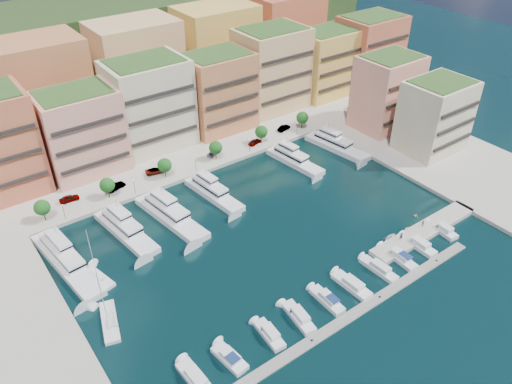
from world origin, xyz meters
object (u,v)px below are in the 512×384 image
(cruiser_7, at_px, (399,257))
(tender_1, at_px, (407,228))
(tree_5, at_px, (302,118))
(lamppost_3, at_px, (249,143))
(tree_3, at_px, (216,148))
(car_2, at_px, (155,171))
(tree_0, at_px, (42,208))
(yacht_1, at_px, (124,229))
(yacht_3, at_px, (212,192))
(yacht_6, at_px, (335,145))
(tree_4, at_px, (261,132))
(yacht_5, at_px, (293,159))
(yacht_0, at_px, (64,260))
(person_1, at_px, (423,223))
(cruiser_9, at_px, (443,230))
(person_0, at_px, (401,236))
(tree_1, at_px, (107,185))
(sailboat_2, at_px, (98,278))
(car_4, at_px, (255,142))
(lamppost_1, at_px, (134,184))
(cruiser_5, at_px, (352,285))
(lamppost_0, at_px, (63,209))
(cruiser_2, at_px, (270,335))
(cruiser_4, at_px, (327,300))
(car_3, at_px, (213,153))
(car_5, at_px, (284,128))
(lamppost_2, at_px, (195,163))
(tender_0, at_px, (391,238))
(cruiser_0, at_px, (196,379))
(tender_3, at_px, (416,215))
(car_1, at_px, (116,186))
(tree_2, at_px, (165,165))
(cruiser_8, at_px, (419,245))
(cruiser_3, at_px, (299,317))
(car_0, at_px, (69,198))
(cruiser_1, at_px, (230,358))

(cruiser_7, distance_m, tender_1, 11.12)
(tree_5, xyz_separation_m, lamppost_3, (-22.00, -2.30, -0.92))
(tree_3, height_order, car_2, tree_3)
(tree_0, xyz_separation_m, yacht_1, (13.64, -14.36, -3.65))
(yacht_3, relative_size, yacht_6, 0.93)
(tree_4, xyz_separation_m, yacht_5, (1.44, -13.22, -3.53))
(yacht_0, relative_size, person_1, 16.49)
(cruiser_9, height_order, person_0, person_0)
(tree_1, distance_m, sailboat_2, 28.90)
(tree_5, relative_size, car_4, 1.24)
(tree_1, height_order, lamppost_1, tree_1)
(yacht_3, height_order, cruiser_5, yacht_3)
(lamppost_0, distance_m, yacht_3, 36.03)
(lamppost_3, xyz_separation_m, cruiser_2, (-35.48, -55.78, -3.28))
(lamppost_3, bearing_deg, cruiser_9, -74.35)
(lamppost_3, distance_m, cruiser_4, 59.78)
(car_3, relative_size, car_5, 0.95)
(lamppost_2, relative_size, tender_0, 1.19)
(sailboat_2, bearing_deg, cruiser_5, -38.73)
(tender_0, bearing_deg, tree_3, 2.10)
(yacht_5, bearing_deg, yacht_1, -178.73)
(yacht_5, relative_size, person_1, 11.91)
(yacht_6, bearing_deg, tree_1, 167.66)
(lamppost_0, relative_size, yacht_5, 0.22)
(cruiser_4, bearing_deg, tree_4, 64.94)
(cruiser_7, distance_m, tender_0, 6.88)
(cruiser_0, bearing_deg, tender_3, 6.64)
(car_1, height_order, car_5, car_1)
(lamppost_0, bearing_deg, tree_5, 1.73)
(sailboat_2, bearing_deg, yacht_6, 8.07)
(lamppost_3, height_order, yacht_0, yacht_0)
(tree_5, bearing_deg, lamppost_1, -177.73)
(car_5, height_order, person_0, person_0)
(cruiser_4, relative_size, car_3, 1.80)
(tree_1, bearing_deg, tree_2, 0.00)
(tree_2, bearing_deg, yacht_0, -153.32)
(cruiser_5, bearing_deg, cruiser_8, 0.02)
(car_5, xyz_separation_m, person_1, (-4.26, -56.78, 0.02))
(tender_0, bearing_deg, cruiser_2, 85.26)
(yacht_1, distance_m, cruiser_2, 44.62)
(yacht_5, distance_m, yacht_6, 15.49)
(cruiser_3, height_order, car_1, car_1)
(yacht_3, xyz_separation_m, car_0, (-30.82, 17.90, 0.62))
(yacht_0, xyz_separation_m, cruiser_1, (14.86, -41.46, -0.64))
(yacht_3, relative_size, cruiser_9, 2.74)
(cruiser_5, xyz_separation_m, car_2, (-12.94, 61.59, 1.21))
(yacht_6, relative_size, cruiser_7, 2.34)
(tender_0, distance_m, car_4, 53.12)
(lamppost_0, bearing_deg, car_3, 5.96)
(tree_0, bearing_deg, lamppost_0, -29.90)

